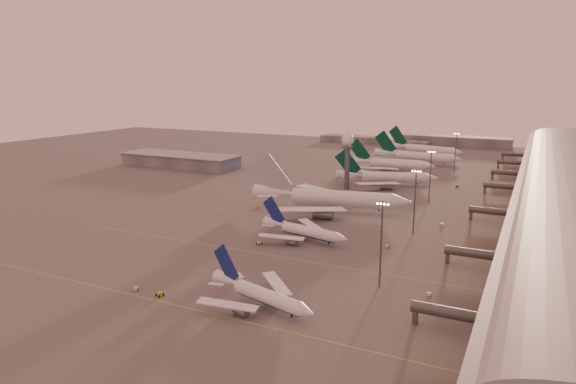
% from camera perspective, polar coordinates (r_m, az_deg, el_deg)
% --- Properties ---
extents(ground, '(700.00, 700.00, 0.00)m').
position_cam_1_polar(ground, '(172.93, -8.81, -7.07)').
color(ground, '#585656').
rests_on(ground, ground).
extents(taxiway_markings, '(180.00, 185.25, 0.02)m').
position_cam_1_polar(taxiway_markings, '(207.71, 7.03, -3.67)').
color(taxiway_markings, gold).
rests_on(taxiway_markings, ground).
extents(terminal, '(57.00, 362.00, 23.04)m').
position_cam_1_polar(terminal, '(247.80, 28.73, 0.00)').
color(terminal, black).
rests_on(terminal, ground).
extents(hangar, '(82.00, 27.00, 8.50)m').
position_cam_1_polar(hangar, '(351.22, -11.88, 3.49)').
color(hangar, slate).
rests_on(hangar, ground).
extents(radar_tower, '(6.40, 6.40, 31.10)m').
position_cam_1_polar(radar_tower, '(270.77, 6.63, 4.63)').
color(radar_tower, '#515458').
rests_on(radar_tower, ground).
extents(mast_a, '(3.60, 0.56, 25.00)m').
position_cam_1_polar(mast_a, '(144.57, 10.31, -5.31)').
color(mast_a, '#515458').
rests_on(mast_a, ground).
extents(mast_b, '(3.60, 0.56, 25.00)m').
position_cam_1_polar(mast_b, '(196.91, 13.91, -0.72)').
color(mast_b, '#515458').
rests_on(mast_b, ground).
extents(mast_c, '(3.60, 0.56, 25.00)m').
position_cam_1_polar(mast_c, '(250.78, 15.54, 1.97)').
color(mast_c, '#515458').
rests_on(mast_c, ground).
extents(mast_d, '(3.60, 0.56, 25.00)m').
position_cam_1_polar(mast_d, '(338.96, 18.11, 4.43)').
color(mast_d, '#515458').
rests_on(mast_d, ground).
extents(distant_horizon, '(165.00, 37.50, 9.00)m').
position_cam_1_polar(distant_horizon, '(470.24, 14.80, 5.50)').
color(distant_horizon, slate).
rests_on(distant_horizon, ground).
extents(narrowbody_near, '(34.50, 27.16, 13.80)m').
position_cam_1_polar(narrowbody_near, '(134.25, -3.02, -11.53)').
color(narrowbody_near, white).
rests_on(narrowbody_near, ground).
extents(narrowbody_mid, '(36.64, 28.98, 14.44)m').
position_cam_1_polar(narrowbody_mid, '(186.67, 1.74, -4.51)').
color(narrowbody_mid, white).
rests_on(narrowbody_mid, ground).
extents(widebody_white, '(70.79, 56.20, 25.15)m').
position_cam_1_polar(widebody_white, '(227.34, 4.80, -1.08)').
color(widebody_white, white).
rests_on(widebody_white, ground).
extents(greentail_a, '(53.93, 42.87, 20.28)m').
position_cam_1_polar(greentail_a, '(286.46, 10.88, 1.40)').
color(greentail_a, white).
rests_on(greentail_a, ground).
extents(greentail_b, '(55.51, 44.77, 20.15)m').
position_cam_1_polar(greentail_b, '(332.06, 11.41, 2.87)').
color(greentail_b, white).
rests_on(greentail_b, ground).
extents(greentail_c, '(60.86, 49.04, 22.09)m').
position_cam_1_polar(greentail_c, '(364.78, 14.16, 3.63)').
color(greentail_c, white).
rests_on(greentail_c, ground).
extents(greentail_d, '(59.24, 47.25, 21.94)m').
position_cam_1_polar(greentail_d, '(404.40, 14.90, 4.42)').
color(greentail_d, white).
rests_on(greentail_d, ground).
extents(gsv_truck_a, '(5.77, 4.51, 2.23)m').
position_cam_1_polar(gsv_truck_a, '(150.17, -16.40, -10.06)').
color(gsv_truck_a, silver).
rests_on(gsv_truck_a, ground).
extents(gsv_tug_near, '(3.11, 4.23, 1.08)m').
position_cam_1_polar(gsv_tug_near, '(145.08, -14.06, -10.98)').
color(gsv_tug_near, gold).
rests_on(gsv_tug_near, ground).
extents(gsv_catering_a, '(4.76, 2.41, 3.83)m').
position_cam_1_polar(gsv_catering_a, '(145.58, 15.50, -10.40)').
color(gsv_catering_a, silver).
rests_on(gsv_catering_a, ground).
extents(gsv_tug_mid, '(4.29, 3.59, 1.06)m').
position_cam_1_polar(gsv_tug_mid, '(182.43, -3.22, -5.71)').
color(gsv_tug_mid, silver).
rests_on(gsv_tug_mid, ground).
extents(gsv_truck_b, '(5.33, 2.37, 2.09)m').
position_cam_1_polar(gsv_truck_b, '(181.97, 11.08, -5.81)').
color(gsv_truck_b, silver).
rests_on(gsv_truck_b, ground).
extents(gsv_truck_c, '(4.95, 2.61, 1.90)m').
position_cam_1_polar(gsv_truck_c, '(232.05, -3.37, -1.64)').
color(gsv_truck_c, gold).
rests_on(gsv_truck_c, ground).
extents(gsv_catering_b, '(6.03, 3.34, 4.71)m').
position_cam_1_polar(gsv_catering_b, '(213.32, 16.84, -3.04)').
color(gsv_catering_b, silver).
rests_on(gsv_catering_b, ground).
extents(gsv_tug_far, '(3.14, 4.17, 1.06)m').
position_cam_1_polar(gsv_tug_far, '(253.18, 4.34, -0.56)').
color(gsv_tug_far, silver).
rests_on(gsv_tug_far, ground).
extents(gsv_truck_d, '(3.19, 5.32, 2.02)m').
position_cam_1_polar(gsv_truck_d, '(282.04, 0.89, 0.92)').
color(gsv_truck_d, silver).
rests_on(gsv_truck_d, ground).
extents(gsv_tug_hangar, '(3.60, 2.97, 0.89)m').
position_cam_1_polar(gsv_tug_hangar, '(293.12, 18.28, 0.61)').
color(gsv_tug_hangar, '#545659').
rests_on(gsv_tug_hangar, ground).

